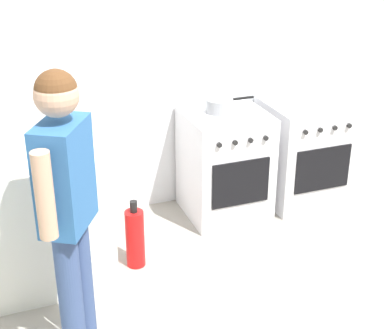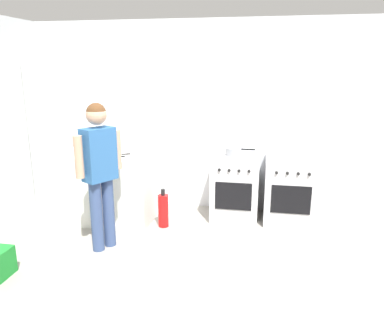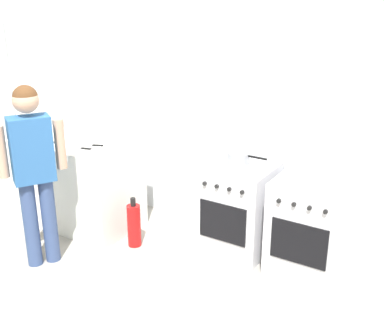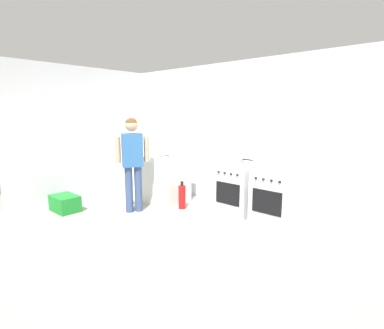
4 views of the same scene
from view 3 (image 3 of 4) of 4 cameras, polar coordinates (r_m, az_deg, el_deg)
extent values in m
plane|color=gray|center=(3.83, -11.12, -18.28)|extent=(8.00, 8.00, 0.00)
cube|color=silver|center=(4.72, 4.07, 7.14)|extent=(6.00, 0.10, 2.60)
cube|color=silver|center=(5.19, -13.49, -2.04)|extent=(1.30, 0.70, 0.90)
cube|color=silver|center=(4.54, 5.49, -5.13)|extent=(0.61, 0.60, 0.85)
cube|color=black|center=(4.31, 3.63, -6.91)|extent=(0.46, 0.01, 0.36)
cylinder|color=black|center=(4.34, 3.34, -0.27)|extent=(0.20, 0.20, 0.01)
cylinder|color=black|center=(4.22, 6.62, -0.95)|extent=(0.20, 0.20, 0.01)
cylinder|color=black|center=(4.54, 4.80, 0.62)|extent=(0.20, 0.20, 0.01)
cylinder|color=black|center=(4.43, 7.97, -0.01)|extent=(0.20, 0.20, 0.01)
cylinder|color=black|center=(4.24, 1.49, -2.27)|extent=(0.04, 0.02, 0.04)
cylinder|color=black|center=(4.19, 2.94, -2.61)|extent=(0.04, 0.02, 0.04)
cylinder|color=black|center=(4.13, 4.42, -2.95)|extent=(0.04, 0.02, 0.04)
cylinder|color=black|center=(4.08, 5.95, -3.30)|extent=(0.04, 0.02, 0.04)
cube|color=silver|center=(4.31, 13.96, -7.12)|extent=(0.64, 0.60, 0.85)
cube|color=black|center=(4.06, 12.52, -9.15)|extent=(0.48, 0.01, 0.36)
cylinder|color=black|center=(4.08, 12.00, -2.07)|extent=(0.20, 0.20, 0.01)
cylinder|color=black|center=(4.00, 15.85, -2.86)|extent=(0.20, 0.20, 0.01)
cylinder|color=black|center=(4.29, 13.13, -1.04)|extent=(0.20, 0.20, 0.01)
cylinder|color=black|center=(4.21, 16.80, -1.77)|extent=(0.20, 0.20, 0.01)
cylinder|color=black|center=(3.96, 10.24, -4.27)|extent=(0.04, 0.02, 0.04)
cylinder|color=black|center=(3.92, 11.97, -4.65)|extent=(0.04, 0.02, 0.04)
cylinder|color=black|center=(3.89, 13.73, -5.04)|extent=(0.04, 0.02, 0.04)
cylinder|color=black|center=(3.86, 15.53, -5.42)|extent=(0.04, 0.02, 0.04)
cylinder|color=gray|center=(4.41, 5.48, 0.78)|extent=(0.21, 0.21, 0.10)
cylinder|color=black|center=(4.32, 7.78, 0.79)|extent=(0.18, 0.02, 0.02)
cube|color=silver|center=(4.89, -12.93, 2.29)|extent=(0.22, 0.12, 0.01)
cube|color=black|center=(4.83, -11.11, 2.24)|extent=(0.11, 0.07, 0.01)
cube|color=silver|center=(4.85, -15.04, 1.97)|extent=(0.20, 0.10, 0.01)
cube|color=black|center=(4.99, -15.74, 2.43)|extent=(0.11, 0.06, 0.01)
cube|color=silver|center=(4.70, -11.32, 1.70)|extent=(0.10, 0.05, 0.01)
cube|color=black|center=(4.75, -12.43, 1.85)|extent=(0.11, 0.05, 0.01)
cylinder|color=#384C7A|center=(4.51, -18.55, -6.71)|extent=(0.13, 0.13, 0.80)
cylinder|color=#384C7A|center=(4.53, -16.55, -6.36)|extent=(0.13, 0.13, 0.80)
cube|color=#2D609E|center=(4.27, -18.50, 1.72)|extent=(0.35, 0.39, 0.57)
cylinder|color=tan|center=(4.24, -21.70, 1.40)|extent=(0.09, 0.09, 0.44)
cylinder|color=tan|center=(4.30, -15.38, 2.37)|extent=(0.09, 0.09, 0.44)
sphere|color=tan|center=(4.16, -19.13, 7.23)|extent=(0.22, 0.22, 0.22)
sphere|color=brown|center=(4.16, -19.16, 7.50)|extent=(0.21, 0.21, 0.21)
cylinder|color=red|center=(4.70, -6.88, -7.21)|extent=(0.13, 0.13, 0.42)
cylinder|color=black|center=(4.59, -7.01, -4.43)|extent=(0.05, 0.05, 0.08)
cube|color=silver|center=(6.01, -17.14, 6.16)|extent=(0.48, 0.44, 2.00)
camera|label=1|loc=(3.51, -61.83, 9.98)|focal=55.00mm
camera|label=2|loc=(1.90, -89.66, -11.41)|focal=35.00mm
camera|label=4|loc=(1.24, 143.01, -46.99)|focal=28.00mm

